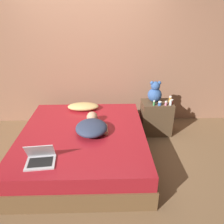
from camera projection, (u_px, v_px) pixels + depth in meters
name	position (u px, v px, depth m)	size (l,w,h in m)	color
ground_plane	(84.00, 158.00, 3.23)	(12.00, 12.00, 0.00)	brown
wall_back	(86.00, 52.00, 3.78)	(8.00, 0.06, 2.60)	#996B51
bed	(84.00, 145.00, 3.13)	(1.75, 1.92, 0.45)	brown
nightstand	(156.00, 118.00, 3.76)	(0.51, 0.36, 0.58)	brown
pillow	(83.00, 107.00, 3.66)	(0.52, 0.27, 0.11)	tan
person_lying	(92.00, 126.00, 3.01)	(0.45, 0.64, 0.16)	#2D3851
laptop	(40.00, 158.00, 2.41)	(0.34, 0.28, 0.23)	silver
teddy_bear	(155.00, 93.00, 3.60)	(0.23, 0.23, 0.35)	#335693
bottle_amber	(170.00, 99.00, 3.63)	(0.04, 0.04, 0.10)	gold
bottle_pink	(166.00, 103.00, 3.50)	(0.04, 0.04, 0.07)	pink
bottle_clear	(171.00, 103.00, 3.51)	(0.04, 0.04, 0.09)	silver
bottle_blue	(160.00, 103.00, 3.50)	(0.05, 0.05, 0.07)	#3866B2
bottle_red	(172.00, 102.00, 3.56)	(0.05, 0.05, 0.08)	#B72D2D
bottle_green	(154.00, 103.00, 3.50)	(0.03, 0.03, 0.09)	#3D8E4C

